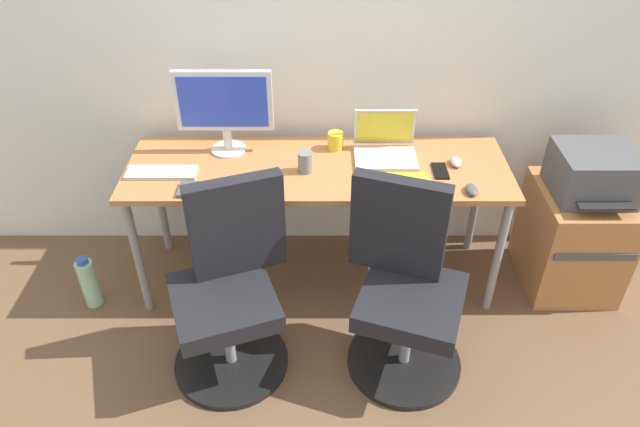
% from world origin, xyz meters
% --- Properties ---
extents(ground_plane, '(5.28, 5.28, 0.00)m').
position_xyz_m(ground_plane, '(0.00, 0.00, 0.00)').
color(ground_plane, brown).
extents(back_wall, '(4.40, 0.04, 2.60)m').
position_xyz_m(back_wall, '(0.00, 0.38, 1.30)').
color(back_wall, white).
rests_on(back_wall, ground).
extents(desk, '(1.90, 0.60, 0.72)m').
position_xyz_m(desk, '(0.00, 0.00, 0.66)').
color(desk, '#B77542').
rests_on(desk, ground).
extents(office_chair_left, '(0.56, 0.56, 0.94)m').
position_xyz_m(office_chair_left, '(-0.39, -0.57, 0.42)').
color(office_chair_left, black).
rests_on(office_chair_left, ground).
extents(office_chair_right, '(0.56, 0.56, 0.94)m').
position_xyz_m(office_chair_right, '(0.39, -0.57, 0.42)').
color(office_chair_right, black).
rests_on(office_chair_right, ground).
extents(side_cabinet, '(0.45, 0.53, 0.58)m').
position_xyz_m(side_cabinet, '(1.36, -0.02, 0.29)').
color(side_cabinet, '#B77542').
rests_on(side_cabinet, ground).
extents(printer, '(0.38, 0.40, 0.24)m').
position_xyz_m(printer, '(1.36, -0.02, 0.70)').
color(printer, '#515156').
rests_on(printer, side_cabinet).
extents(water_bottle_on_floor, '(0.09, 0.09, 0.31)m').
position_xyz_m(water_bottle_on_floor, '(-1.20, -0.22, 0.15)').
color(water_bottle_on_floor, '#A5D8B2').
rests_on(water_bottle_on_floor, ground).
extents(desktop_monitor, '(0.48, 0.18, 0.43)m').
position_xyz_m(desktop_monitor, '(-0.46, 0.16, 0.97)').
color(desktop_monitor, silver).
rests_on(desktop_monitor, desk).
extents(open_laptop, '(0.31, 0.26, 0.23)m').
position_xyz_m(open_laptop, '(0.34, 0.11, 0.78)').
color(open_laptop, silver).
rests_on(open_laptop, desk).
extents(keyboard_by_monitor, '(0.34, 0.12, 0.02)m').
position_xyz_m(keyboard_by_monitor, '(-0.48, -0.22, 0.73)').
color(keyboard_by_monitor, '#515156').
rests_on(keyboard_by_monitor, desk).
extents(keyboard_by_laptop, '(0.34, 0.12, 0.02)m').
position_xyz_m(keyboard_by_laptop, '(-0.76, -0.07, 0.73)').
color(keyboard_by_laptop, '#B7B7B7').
rests_on(keyboard_by_laptop, desk).
extents(mouse_by_monitor, '(0.06, 0.10, 0.03)m').
position_xyz_m(mouse_by_monitor, '(0.69, 0.02, 0.74)').
color(mouse_by_monitor, '#B7B7B7').
rests_on(mouse_by_monitor, desk).
extents(mouse_by_laptop, '(0.06, 0.10, 0.03)m').
position_xyz_m(mouse_by_laptop, '(0.71, -0.23, 0.74)').
color(mouse_by_laptop, '#515156').
rests_on(mouse_by_laptop, desk).
extents(coffee_mug, '(0.08, 0.08, 0.09)m').
position_xyz_m(coffee_mug, '(0.09, 0.17, 0.77)').
color(coffee_mug, yellow).
rests_on(coffee_mug, desk).
extents(pen_cup, '(0.07, 0.07, 0.10)m').
position_xyz_m(pen_cup, '(-0.06, -0.05, 0.78)').
color(pen_cup, slate).
rests_on(pen_cup, desk).
extents(phone_near_laptop, '(0.07, 0.14, 0.01)m').
position_xyz_m(phone_near_laptop, '(0.60, -0.05, 0.73)').
color(phone_near_laptop, black).
rests_on(phone_near_laptop, desk).
extents(notebook, '(0.21, 0.15, 0.03)m').
position_xyz_m(notebook, '(0.42, -0.17, 0.74)').
color(notebook, yellow).
rests_on(notebook, desk).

